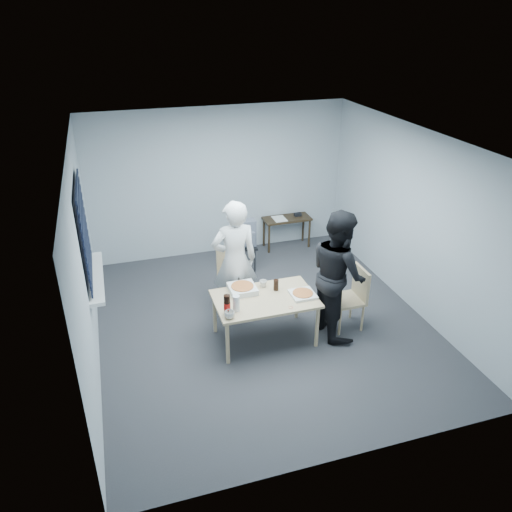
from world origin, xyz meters
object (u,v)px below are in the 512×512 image
object	(u,v)px
chair_far	(232,271)
mug_b	(263,284)
backpack	(246,234)
mug_a	(230,315)
person_black	(338,274)
soda_bottle	(227,305)
person_white	(235,261)
chair_right	(353,294)
stool	(246,252)
side_table	(287,222)
dining_table	(265,302)

from	to	relation	value
chair_far	mug_b	world-z (taller)	chair_far
backpack	mug_a	distance (m)	2.43
person_black	soda_bottle	xyz separation A→B (m)	(-1.55, -0.15, -0.11)
chair_far	person_white	size ratio (longest dim) A/B	0.50
chair_right	mug_a	distance (m)	1.84
person_white	stool	xyz separation A→B (m)	(0.53, 1.30, -0.54)
chair_right	soda_bottle	bearing A→B (deg)	-174.61
soda_bottle	person_black	bearing A→B (deg)	5.36
person_white	backpack	size ratio (longest dim) A/B	3.87
stool	mug_a	bearing A→B (deg)	-110.67
person_white	stool	bearing A→B (deg)	-112.20
person_white	backpack	bearing A→B (deg)	-112.41
soda_bottle	mug_a	bearing A→B (deg)	-87.26
soda_bottle	chair_right	bearing A→B (deg)	5.39
side_table	soda_bottle	bearing A→B (deg)	-122.84
chair_right	person_white	size ratio (longest dim) A/B	0.50
chair_far	backpack	size ratio (longest dim) A/B	1.94
stool	mug_b	distance (m)	1.74
dining_table	mug_b	world-z (taller)	mug_b
side_table	chair_right	bearing A→B (deg)	-90.69
dining_table	chair_right	bearing A→B (deg)	-2.43
mug_b	soda_bottle	size ratio (longest dim) A/B	0.37
dining_table	stool	distance (m)	2.00
dining_table	mug_a	world-z (taller)	mug_a
dining_table	chair_right	distance (m)	1.26
stool	mug_a	xyz separation A→B (m)	(-0.86, -2.28, 0.35)
side_table	mug_a	xyz separation A→B (m)	(-1.84, -2.96, 0.20)
stool	mug_b	world-z (taller)	mug_b
person_black	mug_a	xyz separation A→B (m)	(-1.54, -0.24, -0.19)
side_table	backpack	size ratio (longest dim) A/B	1.89
chair_right	soda_bottle	xyz separation A→B (m)	(-1.82, -0.17, 0.26)
person_white	mug_a	size ratio (longest dim) A/B	14.39
backpack	soda_bottle	xyz separation A→B (m)	(-0.87, -2.18, 0.10)
side_table	stool	distance (m)	1.20
side_table	backpack	bearing A→B (deg)	-144.96
dining_table	person_black	distance (m)	1.03
stool	soda_bottle	xyz separation A→B (m)	(-0.87, -2.19, 0.43)
chair_right	person_black	distance (m)	0.46
dining_table	backpack	distance (m)	1.98
dining_table	side_table	size ratio (longest dim) A/B	1.53
chair_far	person_black	world-z (taller)	person_black
chair_right	person_black	bearing A→B (deg)	-174.49
backpack	stool	bearing A→B (deg)	99.62
person_black	mug_a	bearing A→B (deg)	98.82
stool	mug_a	size ratio (longest dim) A/B	3.70
person_black	mug_b	distance (m)	1.01
person_white	soda_bottle	xyz separation A→B (m)	(-0.34, -0.89, -0.11)
dining_table	mug_b	size ratio (longest dim) A/B	13.22
chair_far	person_white	world-z (taller)	person_white
person_black	mug_a	distance (m)	1.57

